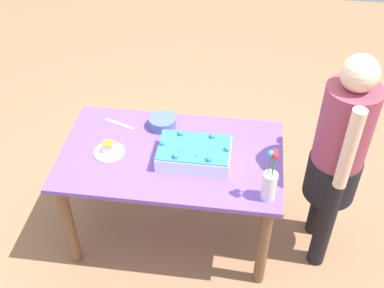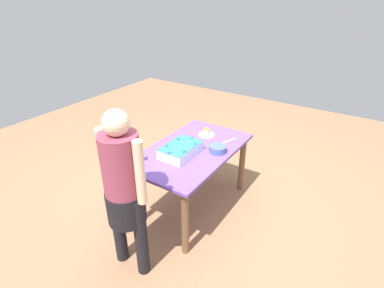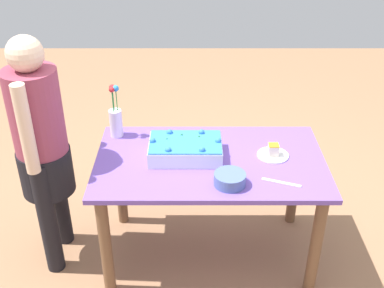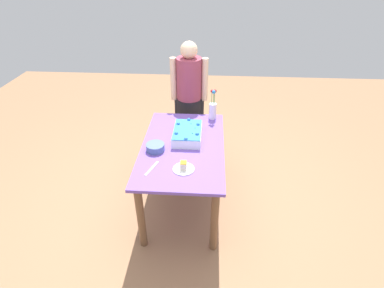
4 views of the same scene
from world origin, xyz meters
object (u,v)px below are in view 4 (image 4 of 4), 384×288
object	(u,v)px
serving_plate_with_slice	(184,167)
fruit_bowl	(155,147)
sheet_cake	(187,133)
cake_knife	(152,168)
person_standing	(189,94)
flower_vase	(213,109)

from	to	relation	value
serving_plate_with_slice	fruit_bowl	bearing A→B (deg)	-133.48
sheet_cake	serving_plate_with_slice	bearing A→B (deg)	0.66
cake_knife	person_standing	size ratio (longest dim) A/B	0.15
sheet_cake	flower_vase	size ratio (longest dim) A/B	1.23
cake_knife	fruit_bowl	distance (m)	0.29
cake_knife	fruit_bowl	xyz separation A→B (m)	(-0.29, -0.01, 0.03)
sheet_cake	serving_plate_with_slice	size ratio (longest dim) A/B	2.27
flower_vase	serving_plate_with_slice	bearing A→B (deg)	-14.20
serving_plate_with_slice	cake_knife	world-z (taller)	serving_plate_with_slice
sheet_cake	flower_vase	xyz separation A→B (m)	(-0.44, 0.25, 0.07)
cake_knife	sheet_cake	bearing A→B (deg)	173.03
serving_plate_with_slice	cake_knife	distance (m)	0.28
flower_vase	cake_knife	bearing A→B (deg)	-28.31
sheet_cake	cake_knife	size ratio (longest dim) A/B	1.97
fruit_bowl	sheet_cake	bearing A→B (deg)	130.37
sheet_cake	person_standing	size ratio (longest dim) A/B	0.29
sheet_cake	cake_knife	world-z (taller)	sheet_cake
flower_vase	person_standing	xyz separation A→B (m)	(-0.39, -0.29, 0.00)
fruit_bowl	flower_vase	bearing A→B (deg)	141.92
serving_plate_with_slice	fruit_bowl	distance (m)	0.41
sheet_cake	serving_plate_with_slice	distance (m)	0.52
serving_plate_with_slice	flower_vase	distance (m)	1.00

